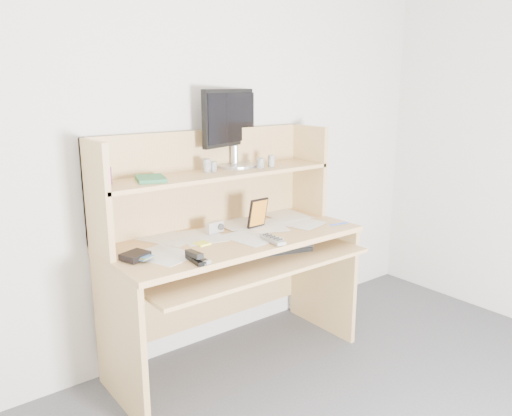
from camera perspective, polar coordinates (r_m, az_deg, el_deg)
back_wall at (r=2.87m, az=-6.31°, el=7.90°), size 3.60×0.04×2.50m
desk at (r=2.79m, az=-3.41°, el=-3.91°), size 1.40×0.70×1.30m
paper_clutter at (r=2.71m, az=-2.46°, el=-3.14°), size 1.32×0.54×0.01m
keyboard at (r=2.76m, az=1.03°, el=-4.67°), size 0.53×0.32×0.03m
tv_remote at (r=2.60m, az=1.90°, el=-3.59°), size 0.08×0.19×0.02m
flip_phone at (r=2.30m, az=-6.15°, el=-5.93°), size 0.06×0.08×0.02m
stapler at (r=2.32m, az=-6.94°, el=-5.52°), size 0.05×0.15×0.04m
wallet at (r=2.40m, az=-13.66°, el=-5.33°), size 0.14×0.13×0.03m
sticky_note_pad at (r=2.58m, az=-6.17°, el=-4.05°), size 0.07×0.07×0.01m
digital_camera at (r=2.75m, az=-4.77°, el=-2.18°), size 0.10×0.05×0.06m
game_case at (r=2.82m, az=0.20°, el=-0.57°), size 0.12×0.02×0.17m
blue_pen at (r=2.94m, az=9.46°, el=-1.80°), size 0.13×0.03×0.01m
card_box at (r=2.47m, az=-16.80°, el=3.47°), size 0.06×0.04×0.08m
shelf_book at (r=2.54m, az=-11.95°, el=3.29°), size 0.19×0.22×0.02m
chip_stack_a at (r=2.77m, az=-4.92°, el=4.76°), size 0.04×0.04×0.06m
chip_stack_b at (r=2.74m, az=-5.64°, el=4.84°), size 0.05×0.05×0.07m
chip_stack_c at (r=2.87m, az=0.52°, el=5.16°), size 0.06×0.06×0.06m
chip_stack_d at (r=2.92m, az=1.76°, el=5.40°), size 0.04×0.04×0.07m
monitor at (r=2.92m, az=-2.67°, el=9.39°), size 0.49×0.26×0.44m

